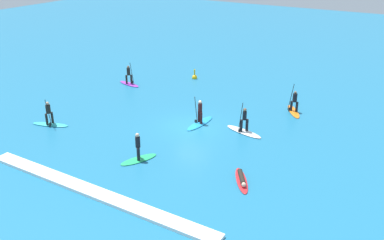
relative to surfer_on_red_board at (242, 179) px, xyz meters
name	(u,v)px	position (x,y,z in m)	size (l,w,h in m)	color
ground_plane	(192,126)	(-6.26, 4.98, -0.14)	(120.00, 120.00, 0.00)	#1E6B93
surfer_on_red_board	(242,179)	(0.00, 0.00, 0.00)	(2.01, 2.64, 0.38)	red
surfer_on_orange_board	(294,106)	(-0.88, 11.49, 0.34)	(2.02, 2.72, 2.27)	orange
surfer_on_blue_board	(200,119)	(-6.01, 5.68, 0.27)	(0.94, 3.17, 2.10)	#1E8CD1
surfer_on_white_board	(244,127)	(-2.63, 5.99, 0.24)	(3.06, 1.49, 2.20)	white
surfer_on_teal_board	(50,119)	(-15.22, -0.19, 0.35)	(2.83, 1.51, 2.16)	#33C6CC
surfer_on_purple_board	(129,80)	(-16.22, 10.11, 0.30)	(2.64, 1.20, 2.10)	purple
surfer_on_green_board	(138,153)	(-6.46, -1.03, 0.32)	(1.69, 2.54, 1.82)	#23B266
marker_buoy	(195,77)	(-11.91, 14.79, 0.03)	(0.50, 0.50, 1.06)	yellow
wave_crest	(93,192)	(-6.26, -5.21, -0.05)	(15.33, 0.90, 0.18)	white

